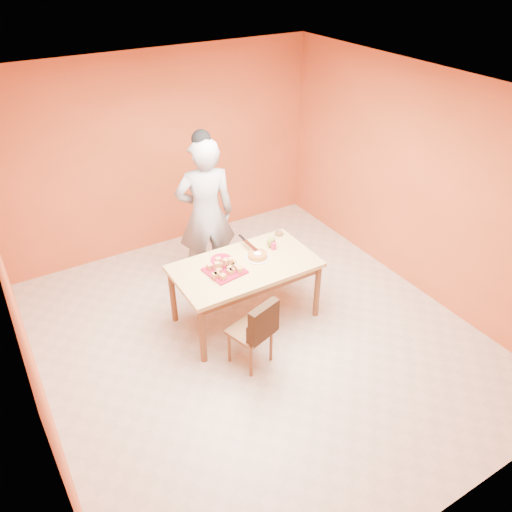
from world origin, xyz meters
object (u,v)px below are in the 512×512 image
dining_table (245,271)px  egg_ornament (271,242)px  sponge_cake (258,255)px  checker_tin (279,234)px  person (206,215)px  magenta_glass (274,246)px  pastry_platter (225,271)px  red_dinner_plate (221,260)px  dining_chair (251,331)px

dining_table → egg_ornament: bearing=19.8°
sponge_cake → checker_tin: size_ratio=2.11×
person → dining_table: bearing=105.9°
checker_tin → egg_ornament: bearing=-140.9°
sponge_cake → magenta_glass: bearing=14.6°
pastry_platter → red_dinner_plate: bearing=71.1°
magenta_glass → red_dinner_plate: bearing=170.5°
sponge_cake → dining_chair: bearing=-125.5°
dining_table → checker_tin: 0.77m
checker_tin → pastry_platter: bearing=-159.2°
pastry_platter → magenta_glass: (0.71, 0.11, 0.03)m
red_dinner_plate → sponge_cake: size_ratio=1.10×
pastry_platter → egg_ornament: egg_ornament is taller
dining_chair → pastry_platter: dining_chair is taller
dining_table → red_dinner_plate: red_dinner_plate is taller
dining_chair → dining_table: bearing=48.1°
dining_table → dining_chair: size_ratio=1.90×
dining_chair → person: 1.68m
dining_chair → magenta_glass: 1.15m
red_dinner_plate → checker_tin: bearing=9.0°
red_dinner_plate → magenta_glass: magenta_glass is taller
person → red_dinner_plate: person is taller
dining_table → dining_chair: (-0.32, -0.67, -0.23)m
dining_table → checker_tin: size_ratio=15.35×
red_dinner_plate → sponge_cake: sponge_cake is taller
sponge_cake → dining_table: bearing=-167.8°
sponge_cake → person: bearing=104.3°
magenta_glass → checker_tin: (0.23, 0.24, -0.03)m
dining_table → dining_chair: dining_chair is taller
dining_chair → sponge_cake: dining_chair is taller
red_dinner_plate → sponge_cake: bearing=-24.9°
egg_ornament → pastry_platter: bearing=179.0°
dining_chair → egg_ornament: size_ratio=6.18×
egg_ornament → magenta_glass: (-0.00, -0.05, -0.02)m
red_dinner_plate → checker_tin: checker_tin is taller
dining_table → pastry_platter: 0.28m
pastry_platter → person: bearing=75.8°
egg_ornament → dining_chair: bearing=-147.0°
dining_table → sponge_cake: (0.19, 0.04, 0.13)m
magenta_glass → checker_tin: magenta_glass is taller
dining_chair → sponge_cake: 0.94m
egg_ornament → checker_tin: egg_ornament is taller
dining_chair → magenta_glass: magenta_glass is taller
person → pastry_platter: (-0.23, -0.90, -0.21)m
pastry_platter → magenta_glass: 0.72m
red_dinner_plate → checker_tin: (0.86, 0.14, 0.01)m
dining_table → egg_ornament: 0.50m
sponge_cake → egg_ornament: bearing=24.8°
dining_table → magenta_glass: bearing=13.6°
dining_chair → magenta_glass: (0.76, 0.77, 0.37)m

